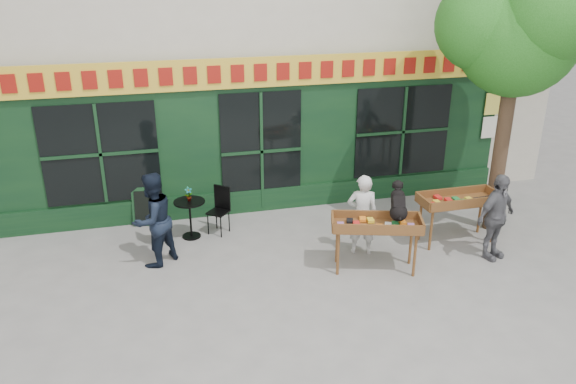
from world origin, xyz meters
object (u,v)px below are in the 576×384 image
woman (362,215)px  bistro_table (190,212)px  man_right (496,217)px  man_left (153,220)px  book_cart_center (376,227)px  book_cart_right (459,202)px  dog (399,200)px

woman → bistro_table: 3.31m
man_right → man_left: man_left is taller
bistro_table → man_right: bearing=-22.9°
book_cart_center → woman: (0.00, 0.65, -0.06)m
woman → man_right: (2.23, -0.78, 0.04)m
book_cart_center → woman: woman is taller
book_cart_right → bistro_table: book_cart_right is taller
book_cart_right → man_left: bearing=174.3°
book_cart_center → dog: dog is taller
book_cart_right → bistro_table: (-4.91, 1.45, -0.28)m
dog → book_cart_right: (1.58, 0.67, -0.47)m
bistro_table → dog: bearing=-32.4°
book_cart_center → book_cart_right: size_ratio=1.08×
woman → book_cart_right: 1.93m
dog → man_right: bearing=14.7°
dog → woman: dog is taller
woman → book_cart_right: size_ratio=1.02×
book_cart_center → woman: size_ratio=1.06×
dog → man_left: man_left is taller
book_cart_right → man_left: man_left is taller
man_left → book_cart_right: bearing=135.4°
man_left → woman: bearing=132.9°
bistro_table → man_left: (-0.70, -0.90, 0.31)m
dog → man_right: man_right is taller
book_cart_center → book_cart_right: bearing=34.9°
woman → man_left: size_ratio=0.89×
man_right → dog: bearing=157.4°
man_right → man_left: size_ratio=0.94×
man_right → book_cart_center: bearing=156.5°
book_cart_center → dog: bearing=9.0°
woman → man_left: man_left is taller
book_cart_center → book_cart_right: 2.03m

